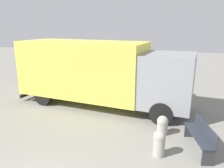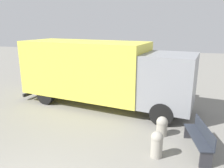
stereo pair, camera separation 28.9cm
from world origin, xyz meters
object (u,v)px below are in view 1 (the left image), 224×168
park_bench (201,135)px  bollard_far_bench (162,125)px  delivery_truck (100,71)px  bollard_near_bench (159,142)px

park_bench → bollard_far_bench: 1.40m
bollard_far_bench → delivery_truck: bearing=142.4°
bollard_near_bench → park_bench: bearing=27.5°
park_bench → bollard_near_bench: park_bench is taller
delivery_truck → bollard_near_bench: size_ratio=10.44×
park_bench → bollard_far_bench: bearing=44.8°
delivery_truck → bollard_far_bench: delivery_truck is taller
delivery_truck → bollard_far_bench: 4.05m
delivery_truck → park_bench: 5.35m
bollard_near_bench → bollard_far_bench: size_ratio=1.17×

